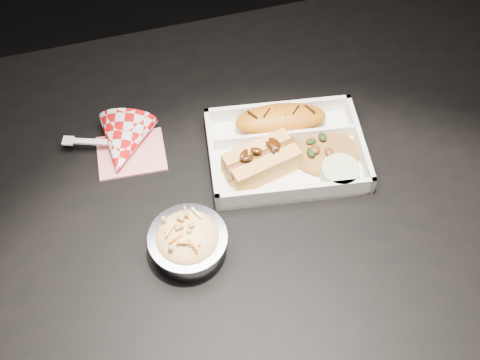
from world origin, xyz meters
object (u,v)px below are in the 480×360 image
(dining_table, at_px, (243,213))
(food_tray, at_px, (286,153))
(foil_coleslaw_cup, at_px, (188,241))
(hotdog, at_px, (261,160))
(fried_pastry, at_px, (281,119))
(napkin_fork, at_px, (123,145))

(dining_table, distance_m, food_tray, 0.13)
(food_tray, bearing_deg, foil_coleslaw_cup, -137.68)
(food_tray, relative_size, hotdog, 2.20)
(food_tray, distance_m, fried_pastry, 0.06)
(fried_pastry, xyz_separation_m, foil_coleslaw_cup, (-0.20, -0.18, 0.00))
(fried_pastry, distance_m, hotdog, 0.09)
(hotdog, bearing_deg, foil_coleslaw_cup, -155.57)
(foil_coleslaw_cup, distance_m, napkin_fork, 0.22)
(fried_pastry, bearing_deg, dining_table, -135.48)
(dining_table, xyz_separation_m, hotdog, (0.03, 0.01, 0.12))
(dining_table, bearing_deg, foil_coleslaw_cup, -139.33)
(napkin_fork, bearing_deg, fried_pastry, 12.92)
(hotdog, distance_m, napkin_fork, 0.23)
(foil_coleslaw_cup, height_order, napkin_fork, same)
(napkin_fork, bearing_deg, food_tray, 1.00)
(dining_table, xyz_separation_m, foil_coleslaw_cup, (-0.11, -0.09, 0.12))
(fried_pastry, bearing_deg, hotdog, -127.26)
(food_tray, bearing_deg, napkin_fork, 170.29)
(dining_table, xyz_separation_m, food_tray, (0.08, 0.03, 0.10))
(hotdog, bearing_deg, dining_table, -169.87)
(dining_table, xyz_separation_m, fried_pastry, (0.09, 0.09, 0.12))
(food_tray, xyz_separation_m, foil_coleslaw_cup, (-0.19, -0.13, 0.02))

